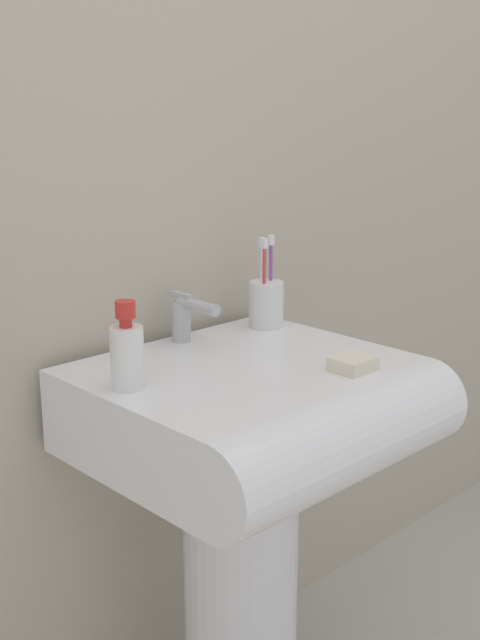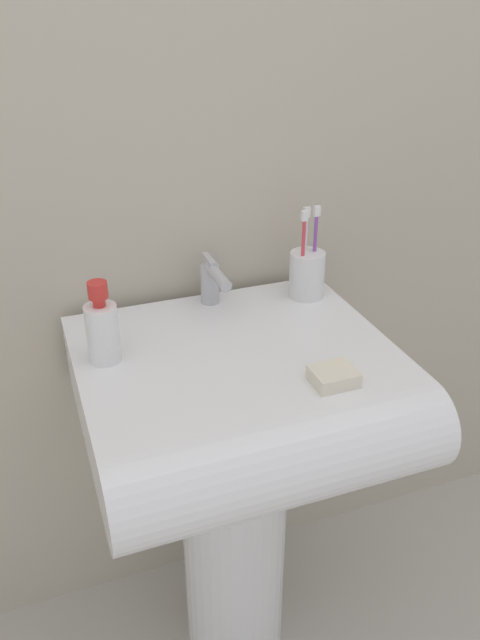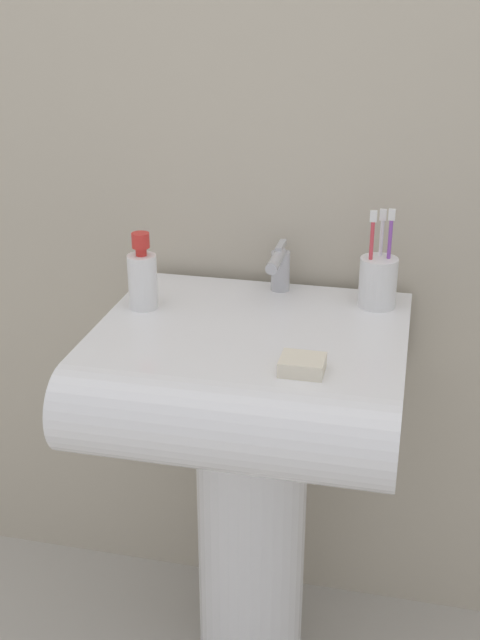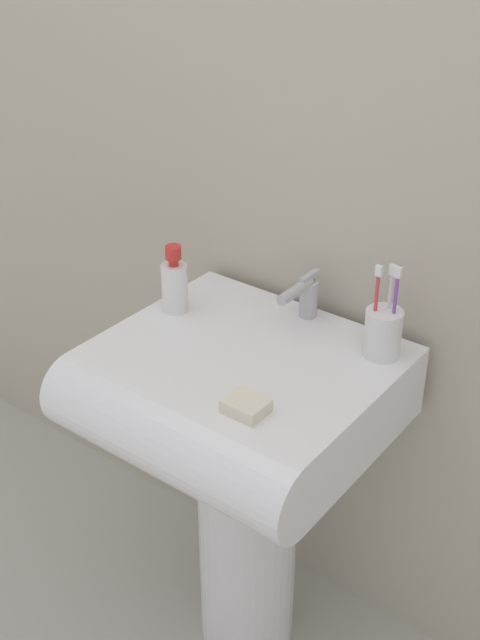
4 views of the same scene
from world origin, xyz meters
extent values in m
plane|color=#ADA89E|center=(0.00, 0.00, 0.00)|extent=(6.00, 6.00, 0.00)
cube|color=#B7AD99|center=(0.00, 0.26, 1.20)|extent=(5.00, 0.05, 2.40)
cylinder|color=white|center=(0.00, 0.00, 0.31)|extent=(0.21, 0.21, 0.62)
cube|color=white|center=(0.00, 0.00, 0.69)|extent=(0.53, 0.43, 0.15)
cylinder|color=white|center=(0.00, -0.21, 0.69)|extent=(0.53, 0.15, 0.15)
cylinder|color=#B7B7BC|center=(0.02, 0.18, 0.80)|extent=(0.04, 0.04, 0.08)
cylinder|color=#B7B7BC|center=(0.02, 0.13, 0.84)|extent=(0.02, 0.10, 0.02)
cube|color=#B7B7BC|center=(0.02, 0.18, 0.85)|extent=(0.01, 0.06, 0.01)
cylinder|color=white|center=(0.20, 0.14, 0.81)|extent=(0.07, 0.07, 0.09)
cylinder|color=#D83F4C|center=(0.19, 0.13, 0.85)|extent=(0.01, 0.01, 0.15)
cube|color=white|center=(0.19, 0.13, 0.94)|extent=(0.01, 0.01, 0.02)
cylinder|color=purple|center=(0.22, 0.14, 0.85)|extent=(0.01, 0.01, 0.15)
cube|color=white|center=(0.22, 0.14, 0.94)|extent=(0.01, 0.01, 0.02)
cylinder|color=white|center=(0.20, 0.15, 0.85)|extent=(0.01, 0.01, 0.15)
cube|color=white|center=(0.20, 0.15, 0.93)|extent=(0.01, 0.01, 0.02)
cylinder|color=white|center=(-0.21, 0.04, 0.81)|extent=(0.05, 0.05, 0.10)
cylinder|color=red|center=(-0.21, 0.04, 0.87)|extent=(0.02, 0.02, 0.01)
cylinder|color=red|center=(-0.21, 0.04, 0.89)|extent=(0.03, 0.03, 0.03)
cube|color=silver|center=(0.11, -0.16, 0.78)|extent=(0.07, 0.06, 0.02)
camera|label=1|loc=(-0.91, -0.94, 1.20)|focal=45.00mm
camera|label=2|loc=(-0.31, -0.87, 1.32)|focal=35.00mm
camera|label=3|loc=(0.26, -1.25, 1.33)|focal=45.00mm
camera|label=4|loc=(0.75, -1.02, 1.57)|focal=45.00mm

